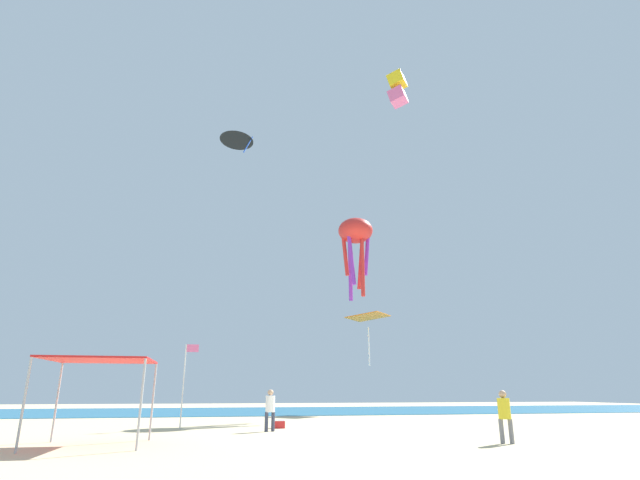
{
  "coord_description": "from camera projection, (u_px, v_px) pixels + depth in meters",
  "views": [
    {
      "loc": [
        -3.67,
        -19.35,
        1.61
      ],
      "look_at": [
        1.83,
        6.42,
        9.75
      ],
      "focal_mm": 27.61,
      "sensor_mm": 36.0,
      "label": 1
    }
  ],
  "objects": [
    {
      "name": "ground",
      "position": [
        308.0,
        438.0,
        18.32
      ],
      "size": [
        110.0,
        110.0,
        0.1
      ],
      "primitive_type": "cube",
      "color": "beige"
    },
    {
      "name": "ocean_strip",
      "position": [
        253.0,
        411.0,
        42.25
      ],
      "size": [
        110.0,
        19.54,
        0.03
      ],
      "primitive_type": "cube",
      "color": "#1E6B93",
      "rests_on": "ground"
    },
    {
      "name": "canopy_tent",
      "position": [
        101.0,
        363.0,
        15.87
      ],
      "size": [
        3.19,
        3.24,
        2.62
      ],
      "color": "#B2B2B7",
      "rests_on": "ground"
    },
    {
      "name": "person_near_tent",
      "position": [
        504.0,
        412.0,
        16.09
      ],
      "size": [
        0.43,
        0.39,
        1.65
      ],
      "rotation": [
        0.0,
        0.0,
        5.97
      ],
      "color": "slate",
      "rests_on": "ground"
    },
    {
      "name": "person_leftmost",
      "position": [
        270.0,
        407.0,
        20.95
      ],
      "size": [
        0.44,
        0.4,
        1.7
      ],
      "rotation": [
        0.0,
        0.0,
        3.43
      ],
      "color": "#33384C",
      "rests_on": "ground"
    },
    {
      "name": "banner_flag",
      "position": [
        185.0,
        377.0,
        22.81
      ],
      "size": [
        0.61,
        0.06,
        3.75
      ],
      "color": "silver",
      "rests_on": "ground"
    },
    {
      "name": "cooler_box",
      "position": [
        278.0,
        424.0,
        22.56
      ],
      "size": [
        0.57,
        0.37,
        0.35
      ],
      "color": "red",
      "rests_on": "ground"
    },
    {
      "name": "kite_delta_black",
      "position": [
        237.0,
        138.0,
        37.09
      ],
      "size": [
        3.59,
        3.59,
        2.07
      ],
      "rotation": [
        0.0,
        0.0,
        2.44
      ],
      "color": "black"
    },
    {
      "name": "kite_diamond_orange",
      "position": [
        368.0,
        319.0,
        39.83
      ],
      "size": [
        4.04,
        4.04,
        4.05
      ],
      "rotation": [
        0.0,
        0.0,
        0.84
      ],
      "color": "orange"
    },
    {
      "name": "kite_box_yellow",
      "position": [
        397.0,
        89.0,
        32.35
      ],
      "size": [
        1.55,
        1.52,
        2.33
      ],
      "rotation": [
        0.0,
        0.0,
        0.91
      ],
      "color": "yellow"
    },
    {
      "name": "kite_octopus_red",
      "position": [
        356.0,
        235.0,
        34.17
      ],
      "size": [
        2.82,
        2.82,
        5.66
      ],
      "rotation": [
        0.0,
        0.0,
        2.94
      ],
      "color": "red"
    }
  ]
}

